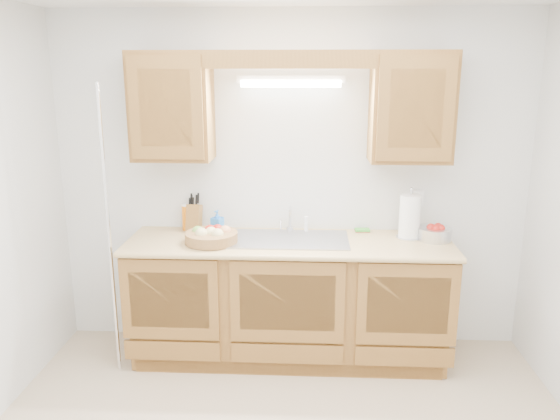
# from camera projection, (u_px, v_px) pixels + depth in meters

# --- Properties ---
(room) EXTENTS (3.52, 3.50, 2.50)m
(room) POSITION_uv_depth(u_px,v_px,m) (281.00, 245.00, 2.63)
(room) COLOR tan
(room) RESTS_ON ground
(base_cabinets) EXTENTS (2.20, 0.60, 0.86)m
(base_cabinets) POSITION_uv_depth(u_px,v_px,m) (289.00, 300.00, 3.99)
(base_cabinets) COLOR brown
(base_cabinets) RESTS_ON ground
(countertop) EXTENTS (2.30, 0.63, 0.04)m
(countertop) POSITION_uv_depth(u_px,v_px,m) (289.00, 243.00, 3.87)
(countertop) COLOR tan
(countertop) RESTS_ON base_cabinets
(upper_cabinet_left) EXTENTS (0.55, 0.33, 0.75)m
(upper_cabinet_left) POSITION_uv_depth(u_px,v_px,m) (172.00, 106.00, 3.82)
(upper_cabinet_left) COLOR brown
(upper_cabinet_left) RESTS_ON room
(upper_cabinet_right) EXTENTS (0.55, 0.33, 0.75)m
(upper_cabinet_right) POSITION_uv_depth(u_px,v_px,m) (411.00, 107.00, 3.74)
(upper_cabinet_right) COLOR brown
(upper_cabinet_right) RESTS_ON room
(valance) EXTENTS (2.20, 0.05, 0.12)m
(valance) POSITION_uv_depth(u_px,v_px,m) (290.00, 59.00, 3.56)
(valance) COLOR brown
(valance) RESTS_ON room
(fluorescent_fixture) EXTENTS (0.76, 0.08, 0.08)m
(fluorescent_fixture) POSITION_uv_depth(u_px,v_px,m) (291.00, 81.00, 3.81)
(fluorescent_fixture) COLOR white
(fluorescent_fixture) RESTS_ON room
(sink) EXTENTS (0.84, 0.46, 0.36)m
(sink) POSITION_uv_depth(u_px,v_px,m) (289.00, 249.00, 3.90)
(sink) COLOR #9E9EA3
(sink) RESTS_ON countertop
(wire_shelf_pole) EXTENTS (0.03, 0.03, 2.00)m
(wire_shelf_pole) POSITION_uv_depth(u_px,v_px,m) (109.00, 235.00, 3.65)
(wire_shelf_pole) COLOR silver
(wire_shelf_pole) RESTS_ON ground
(outlet_plate) EXTENTS (0.08, 0.01, 0.12)m
(outlet_plate) POSITION_uv_depth(u_px,v_px,m) (418.00, 198.00, 4.05)
(outlet_plate) COLOR white
(outlet_plate) RESTS_ON room
(fruit_basket) EXTENTS (0.37, 0.37, 0.11)m
(fruit_basket) POSITION_uv_depth(u_px,v_px,m) (211.00, 236.00, 3.80)
(fruit_basket) COLOR olive
(fruit_basket) RESTS_ON countertop
(knife_block) EXTENTS (0.11, 0.17, 0.29)m
(knife_block) POSITION_uv_depth(u_px,v_px,m) (194.00, 217.00, 4.09)
(knife_block) COLOR brown
(knife_block) RESTS_ON countertop
(orange_canister) EXTENTS (0.08, 0.08, 0.20)m
(orange_canister) POSITION_uv_depth(u_px,v_px,m) (186.00, 217.00, 4.11)
(orange_canister) COLOR orange
(orange_canister) RESTS_ON countertop
(soap_bottle) EXTENTS (0.10, 0.10, 0.17)m
(soap_bottle) POSITION_uv_depth(u_px,v_px,m) (217.00, 221.00, 4.04)
(soap_bottle) COLOR blue
(soap_bottle) RESTS_ON countertop
(sponge) EXTENTS (0.11, 0.07, 0.02)m
(sponge) POSITION_uv_depth(u_px,v_px,m) (362.00, 230.00, 4.08)
(sponge) COLOR #CC333F
(sponge) RESTS_ON countertop
(paper_towel) EXTENTS (0.19, 0.19, 0.37)m
(paper_towel) POSITION_uv_depth(u_px,v_px,m) (410.00, 217.00, 3.88)
(paper_towel) COLOR silver
(paper_towel) RESTS_ON countertop
(apple_bowl) EXTENTS (0.28, 0.28, 0.12)m
(apple_bowl) POSITION_uv_depth(u_px,v_px,m) (435.00, 233.00, 3.86)
(apple_bowl) COLOR silver
(apple_bowl) RESTS_ON countertop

